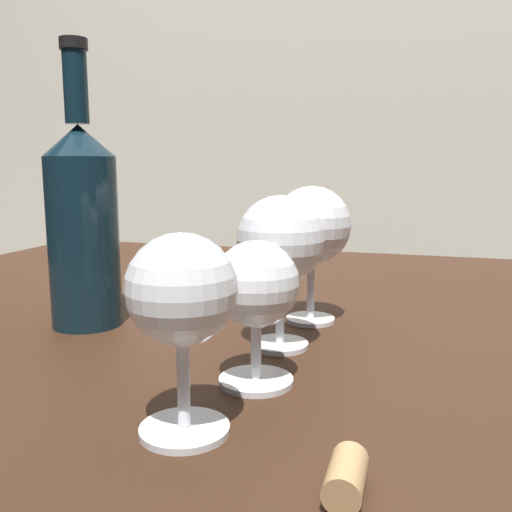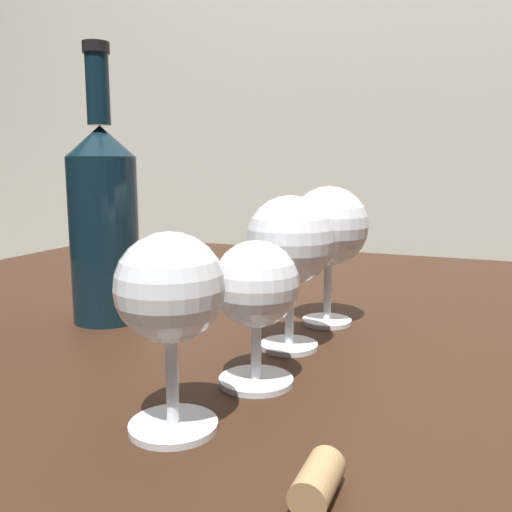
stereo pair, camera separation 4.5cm
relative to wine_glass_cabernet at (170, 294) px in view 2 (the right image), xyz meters
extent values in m
cube|color=beige|center=(-0.04, 1.60, 0.45)|extent=(5.00, 0.08, 2.60)
cube|color=#382114|center=(-0.04, 0.35, -0.11)|extent=(1.26, 0.95, 0.03)
cylinder|color=#382114|center=(-0.61, 0.77, -0.49)|extent=(0.06, 0.06, 0.72)
cylinder|color=white|center=(0.00, 0.00, -0.10)|extent=(0.06, 0.06, 0.00)
cylinder|color=white|center=(0.00, 0.00, -0.06)|extent=(0.01, 0.01, 0.07)
sphere|color=white|center=(0.00, 0.00, 0.00)|extent=(0.08, 0.08, 0.08)
ellipsoid|color=#470A16|center=(0.00, 0.00, 0.00)|extent=(0.07, 0.07, 0.03)
cylinder|color=white|center=(0.02, 0.10, -0.10)|extent=(0.06, 0.06, 0.00)
cylinder|color=white|center=(0.02, 0.10, -0.06)|extent=(0.01, 0.01, 0.06)
sphere|color=white|center=(0.02, 0.10, -0.01)|extent=(0.07, 0.07, 0.07)
ellipsoid|color=pink|center=(0.02, 0.10, -0.01)|extent=(0.06, 0.06, 0.03)
cylinder|color=white|center=(0.02, 0.20, -0.10)|extent=(0.06, 0.06, 0.00)
cylinder|color=white|center=(0.02, 0.20, -0.05)|extent=(0.01, 0.01, 0.08)
sphere|color=white|center=(0.02, 0.20, 0.01)|extent=(0.09, 0.09, 0.09)
cylinder|color=white|center=(0.03, 0.29, -0.10)|extent=(0.06, 0.06, 0.00)
cylinder|color=white|center=(0.03, 0.29, -0.05)|extent=(0.01, 0.01, 0.08)
sphere|color=white|center=(0.03, 0.29, 0.02)|extent=(0.09, 0.09, 0.09)
ellipsoid|color=#EACC66|center=(0.03, 0.29, 0.02)|extent=(0.08, 0.08, 0.05)
cylinder|color=#0F232D|center=(-0.21, 0.21, 0.00)|extent=(0.08, 0.08, 0.19)
cone|color=#0F232D|center=(-0.21, 0.21, 0.11)|extent=(0.08, 0.08, 0.03)
cylinder|color=#0F232D|center=(-0.21, 0.21, 0.17)|extent=(0.03, 0.03, 0.08)
cylinder|color=black|center=(-0.21, 0.21, 0.21)|extent=(0.03, 0.03, 0.01)
cylinder|color=tan|center=(0.12, -0.04, -0.09)|extent=(0.02, 0.04, 0.02)
camera|label=1|loc=(0.15, -0.33, 0.09)|focal=38.65mm
camera|label=2|loc=(0.19, -0.31, 0.09)|focal=38.65mm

